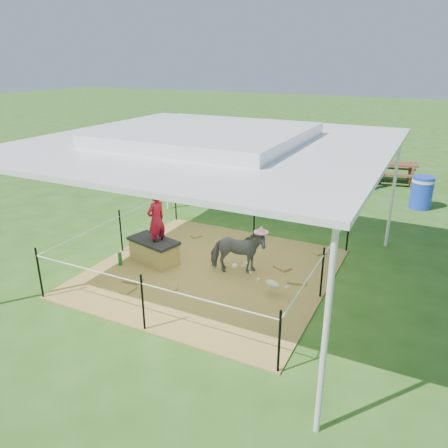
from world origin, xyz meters
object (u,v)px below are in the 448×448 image
at_px(pony, 237,252).
at_px(picnic_table_near, 390,173).
at_px(woman, 156,215).
at_px(foal, 273,283).
at_px(trash_barrel, 422,193).
at_px(straw_bale, 154,252).
at_px(distant_person, 372,173).
at_px(green_bottle, 120,259).

height_order(pony, picnic_table_near, pony).
xyz_separation_m(woman, foal, (2.62, -0.18, -0.82)).
relative_size(woman, trash_barrel, 1.31).
relative_size(foal, trash_barrel, 0.94).
xyz_separation_m(straw_bale, trash_barrel, (4.78, 6.43, 0.21)).
relative_size(woman, foal, 1.39).
distance_m(trash_barrel, distant_person, 2.20).
distance_m(green_bottle, pony, 2.48).
relative_size(green_bottle, foal, 0.32).
xyz_separation_m(woman, pony, (1.69, 0.32, -0.60)).
bearing_deg(trash_barrel, distant_person, 136.90).
height_order(woman, trash_barrel, woman).
bearing_deg(green_bottle, woman, 34.70).
bearing_deg(woman, pony, 114.39).
bearing_deg(straw_bale, foal, -3.84).
height_order(pony, distant_person, distant_person).
xyz_separation_m(trash_barrel, distant_person, (-1.61, 1.50, 0.05)).
bearing_deg(foal, trash_barrel, 94.35).
height_order(green_bottle, trash_barrel, trash_barrel).
distance_m(green_bottle, picnic_table_near, 10.26).
bearing_deg(trash_barrel, woman, -126.09).
height_order(straw_bale, woman, woman).
bearing_deg(pony, green_bottle, 85.74).
bearing_deg(pony, woman, 78.20).
relative_size(straw_bale, trash_barrel, 1.09).
height_order(green_bottle, picnic_table_near, picnic_table_near).
distance_m(straw_bale, picnic_table_near, 9.62).
bearing_deg(green_bottle, distant_person, 66.03).
distance_m(foal, picnic_table_near, 9.14).
relative_size(straw_bale, pony, 0.93).
bearing_deg(straw_bale, pony, 10.02).
xyz_separation_m(straw_bale, woman, (0.10, 0.00, 0.84)).
xyz_separation_m(foal, picnic_table_near, (0.91, 9.10, 0.09)).
height_order(straw_bale, distant_person, distant_person).
relative_size(woman, distant_person, 1.17).
bearing_deg(green_bottle, trash_barrel, 52.20).
xyz_separation_m(pony, picnic_table_near, (1.85, 8.60, -0.13)).
bearing_deg(picnic_table_near, woman, -120.70).
xyz_separation_m(foal, distant_person, (0.45, 8.11, 0.25)).
height_order(woman, picnic_table_near, woman).
bearing_deg(picnic_table_near, pony, -111.19).
distance_m(green_bottle, trash_barrel, 8.71).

